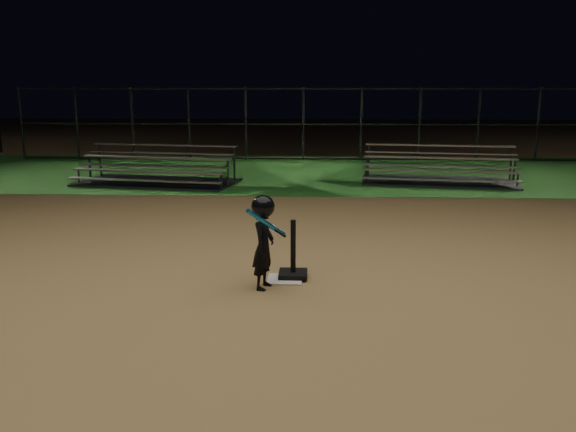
{
  "coord_description": "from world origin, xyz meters",
  "views": [
    {
      "loc": [
        0.37,
        -7.29,
        2.5
      ],
      "look_at": [
        0.0,
        1.0,
        0.65
      ],
      "focal_mm": 36.13,
      "sensor_mm": 36.0,
      "label": 1
    }
  ],
  "objects_px": {
    "home_plate": "(285,279)",
    "bleacher_right": "(439,176)",
    "batting_tee": "(293,266)",
    "bleacher_left": "(157,176)",
    "child_batter": "(263,239)"
  },
  "relations": [
    {
      "from": "batting_tee",
      "to": "bleacher_right",
      "type": "distance_m",
      "value": 8.82
    },
    {
      "from": "home_plate",
      "to": "bleacher_right",
      "type": "xyz_separation_m",
      "value": [
        3.71,
        8.16,
        0.19
      ]
    },
    {
      "from": "batting_tee",
      "to": "bleacher_left",
      "type": "xyz_separation_m",
      "value": [
        -3.87,
        7.57,
        0.04
      ]
    },
    {
      "from": "bleacher_left",
      "to": "child_batter",
      "type": "bearing_deg",
      "value": -56.73
    },
    {
      "from": "bleacher_left",
      "to": "bleacher_right",
      "type": "height_order",
      "value": "bleacher_left"
    },
    {
      "from": "batting_tee",
      "to": "child_batter",
      "type": "xyz_separation_m",
      "value": [
        -0.36,
        -0.42,
        0.47
      ]
    },
    {
      "from": "home_plate",
      "to": "bleacher_left",
      "type": "relative_size",
      "value": 0.1
    },
    {
      "from": "bleacher_right",
      "to": "batting_tee",
      "type": "bearing_deg",
      "value": -105.64
    },
    {
      "from": "home_plate",
      "to": "child_batter",
      "type": "bearing_deg",
      "value": -128.57
    },
    {
      "from": "batting_tee",
      "to": "child_batter",
      "type": "height_order",
      "value": "child_batter"
    },
    {
      "from": "home_plate",
      "to": "bleacher_right",
      "type": "bearing_deg",
      "value": 65.56
    },
    {
      "from": "bleacher_left",
      "to": "bleacher_right",
      "type": "relative_size",
      "value": 1.03
    },
    {
      "from": "batting_tee",
      "to": "child_batter",
      "type": "distance_m",
      "value": 0.73
    },
    {
      "from": "home_plate",
      "to": "child_batter",
      "type": "xyz_separation_m",
      "value": [
        -0.25,
        -0.31,
        0.63
      ]
    },
    {
      "from": "batting_tee",
      "to": "bleacher_right",
      "type": "relative_size",
      "value": 0.18
    }
  ]
}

